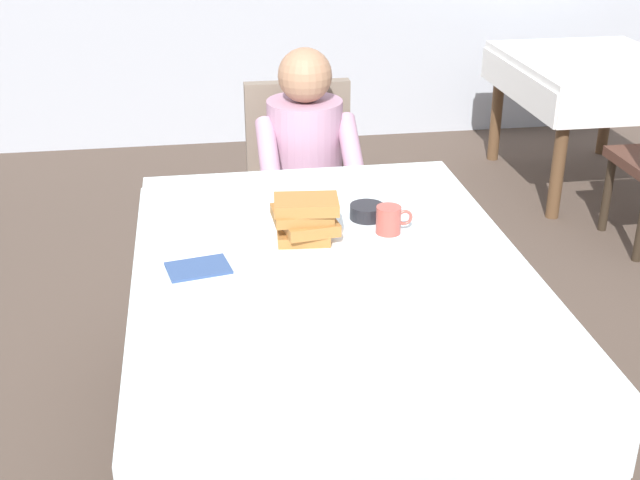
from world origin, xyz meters
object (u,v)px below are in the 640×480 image
Objects in this scene: cup_coffee at (389,220)px; bowl_butter at (367,212)px; dining_table_main at (330,288)px; spoon_near_edge at (328,304)px; syrup_pitcher at (224,225)px; background_table_far at (593,79)px; chair_diner at (301,181)px; breakfast_stack at (305,219)px; plate_breakfast at (307,243)px; diner_person at (306,162)px; knife_right_of_plate at (372,243)px; fork_left_of_plate at (244,252)px.

bowl_butter is (-0.04, 0.12, -0.02)m from cup_coffee.
dining_table_main is 0.27m from spoon_near_edge.
background_table_far is (2.18, 2.04, -0.15)m from syrup_pitcher.
bowl_butter is (0.09, -0.90, 0.23)m from chair_diner.
breakfast_stack is at bearing 88.79° from spoon_near_edge.
cup_coffee reaches higher than dining_table_main.
plate_breakfast is at bearing -141.80° from bowl_butter.
plate_breakfast is at bearing -23.43° from syrup_pitcher.
diner_person reaches higher than cup_coffee.
breakfast_stack is 0.99× the size of knife_right_of_plate.
plate_breakfast is at bearing -87.49° from fork_left_of_plate.
fork_left_of_plate is (0.05, -0.12, -0.04)m from syrup_pitcher.
syrup_pitcher reaches higher than spoon_near_edge.
knife_right_of_plate is at bearing -16.05° from syrup_pitcher.
spoon_near_edge is at bearing -88.86° from breakfast_stack.
plate_breakfast reaches higher than dining_table_main.
background_table_far is at bearing 43.19° from syrup_pitcher.
plate_breakfast is at bearing 116.39° from dining_table_main.
diner_person is 9.91× the size of cup_coffee.
chair_diner is at bearing 69.36° from syrup_pitcher.
chair_diner is 0.93m from bowl_butter.
bowl_butter is 0.57m from spoon_near_edge.
knife_right_of_plate is at bearing 94.03° from diner_person.
chair_diner is 2.11m from background_table_far.
background_table_far is at bearing -48.00° from fork_left_of_plate.
breakfast_stack is 0.27m from cup_coffee.
spoon_near_edge is at bearing 85.11° from chair_diner.
knife_right_of_plate is at bearing 31.31° from dining_table_main.
syrup_pitcher reaches higher than background_table_far.
knife_right_of_plate reaches higher than background_table_far.
cup_coffee is at bearing -128.75° from background_table_far.
diner_person reaches higher than fork_left_of_plate.
fork_left_of_plate is at bearing -170.90° from cup_coffee.
diner_person is at bearing 96.92° from bowl_butter.
dining_table_main is at bearing -35.58° from syrup_pitcher.
diner_person reaches higher than plate_breakfast.
background_table_far is at bearing -36.05° from knife_right_of_plate.
diner_person is 0.92m from plate_breakfast.
bowl_butter is at bearing 96.92° from diner_person.
diner_person is at bearing 98.83° from cup_coffee.
knife_right_of_plate is at bearing -6.01° from plate_breakfast.
bowl_butter is at bearing 110.33° from cup_coffee.
cup_coffee is 0.48m from spoon_near_edge.
spoon_near_edge is (0.01, -0.37, -0.08)m from breakfast_stack.
knife_right_of_plate is at bearing -133.34° from cup_coffee.
diner_person reaches higher than spoon_near_edge.
fork_left_of_plate is (-0.19, -0.03, -0.08)m from breakfast_stack.
bowl_butter is at bearing 36.26° from breakfast_stack.
diner_person is at bearing -22.19° from fork_left_of_plate.
spoon_near_edge is at bearing -111.91° from bowl_butter.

